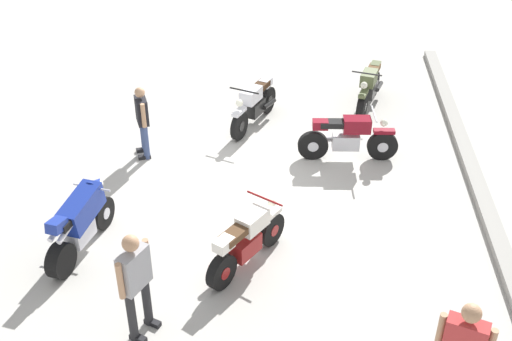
# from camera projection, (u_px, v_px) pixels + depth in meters

# --- Properties ---
(ground_plane) EXTENTS (40.00, 40.00, 0.00)m
(ground_plane) POSITION_uv_depth(u_px,v_px,m) (244.00, 181.00, 12.64)
(ground_plane) COLOR #ADAAA3
(curb_edge) EXTENTS (14.00, 0.30, 0.15)m
(curb_edge) POSITION_uv_depth(u_px,v_px,m) (479.00, 190.00, 12.24)
(curb_edge) COLOR gray
(curb_edge) RESTS_ON ground
(motorcycle_blue_sportbike) EXTENTS (1.95, 0.76, 1.14)m
(motorcycle_blue_sportbike) POSITION_uv_depth(u_px,v_px,m) (81.00, 221.00, 10.54)
(motorcycle_blue_sportbike) COLOR black
(motorcycle_blue_sportbike) RESTS_ON ground
(motorcycle_cream_vintage) EXTENTS (1.76, 1.14, 1.07)m
(motorcycle_cream_vintage) POSITION_uv_depth(u_px,v_px,m) (247.00, 241.00, 10.27)
(motorcycle_cream_vintage) COLOR black
(motorcycle_cream_vintage) RESTS_ON ground
(motorcycle_silver_cruiser) EXTENTS (1.99, 0.98, 1.09)m
(motorcycle_silver_cruiser) POSITION_uv_depth(u_px,v_px,m) (254.00, 104.00, 14.36)
(motorcycle_silver_cruiser) COLOR black
(motorcycle_silver_cruiser) RESTS_ON ground
(motorcycle_maroon_cruiser) EXTENTS (0.70, 2.09, 1.09)m
(motorcycle_maroon_cruiser) POSITION_uv_depth(u_px,v_px,m) (348.00, 137.00, 13.08)
(motorcycle_maroon_cruiser) COLOR black
(motorcycle_maroon_cruiser) RESTS_ON ground
(motorcycle_olive_vintage) EXTENTS (1.92, 0.88, 1.07)m
(motorcycle_olive_vintage) POSITION_uv_depth(u_px,v_px,m) (369.00, 87.00, 15.20)
(motorcycle_olive_vintage) COLOR black
(motorcycle_olive_vintage) RESTS_ON ground
(person_in_gray_shirt) EXTENTS (0.65, 0.46, 1.76)m
(person_in_gray_shirt) POSITION_uv_depth(u_px,v_px,m) (135.00, 279.00, 8.73)
(person_in_gray_shirt) COLOR #262628
(person_in_gray_shirt) RESTS_ON ground
(person_in_black_shirt) EXTENTS (0.61, 0.44, 1.57)m
(person_in_black_shirt) POSITION_uv_depth(u_px,v_px,m) (142.00, 118.00, 13.03)
(person_in_black_shirt) COLOR #384772
(person_in_black_shirt) RESTS_ON ground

